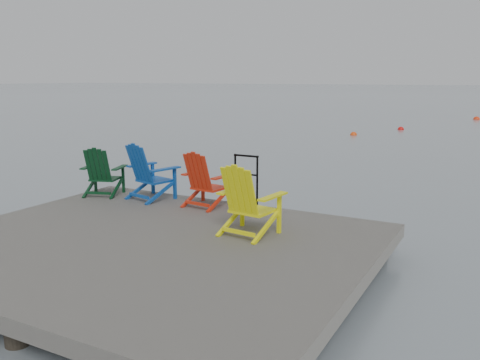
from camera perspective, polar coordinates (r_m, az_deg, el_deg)
The scene contains 10 objects.
ground at distance 7.42m, azimuth -10.04°, elevation -10.34°, with size 400.00×400.00×0.00m, color gray.
dock at distance 7.30m, azimuth -10.14°, elevation -7.80°, with size 6.00×5.00×1.40m.
handrail at distance 8.98m, azimuth 0.69°, elevation 0.60°, with size 0.48×0.04×0.90m.
chair_green at distance 10.05m, azimuth -15.23°, elevation 0.94°, with size 0.88×0.84×0.93m.
chair_blue at distance 9.53m, azimuth -10.22°, elevation 0.95°, with size 0.96×0.91×1.04m.
chair_red at distance 8.86m, azimuth -3.98°, elevation 0.09°, with size 0.84×0.79×0.98m.
chair_yellow at distance 7.23m, azimuth 0.85°, elevation -2.23°, with size 0.89×0.84×1.04m.
buoy_a at distance 25.19m, azimuth 12.63°, elevation 4.94°, with size 0.33×0.33×0.33m, color #E3420D.
buoy_b at distance 28.49m, azimuth 17.60°, elevation 5.41°, with size 0.33×0.33×0.33m, color red.
buoy_d at distance 37.24m, azimuth 25.02°, elevation 6.17°, with size 0.41×0.41×0.41m, color red.
Camera 1 is at (4.33, -5.37, 2.73)m, focal length 38.00 mm.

